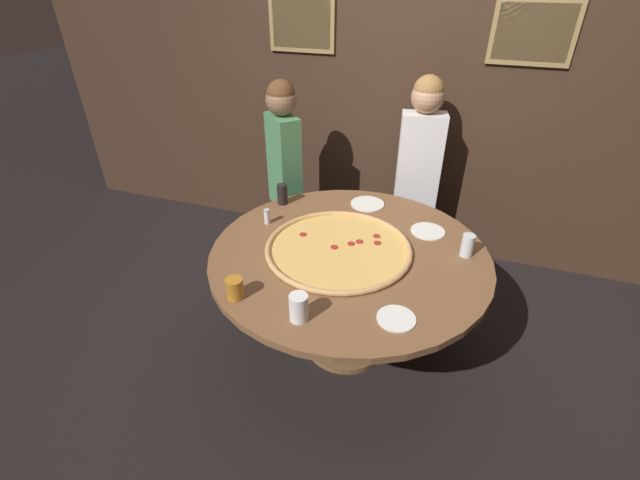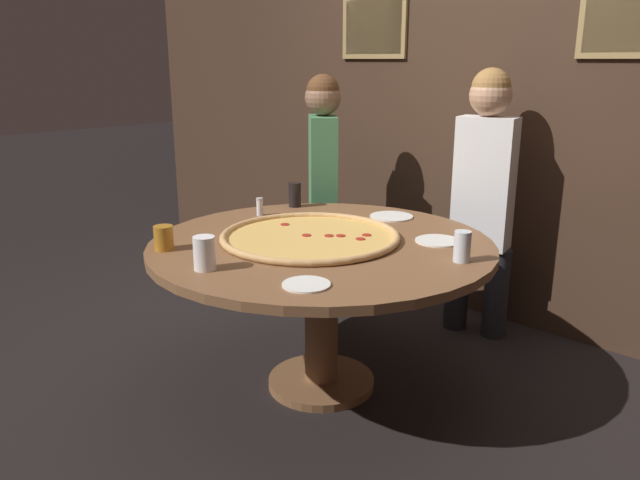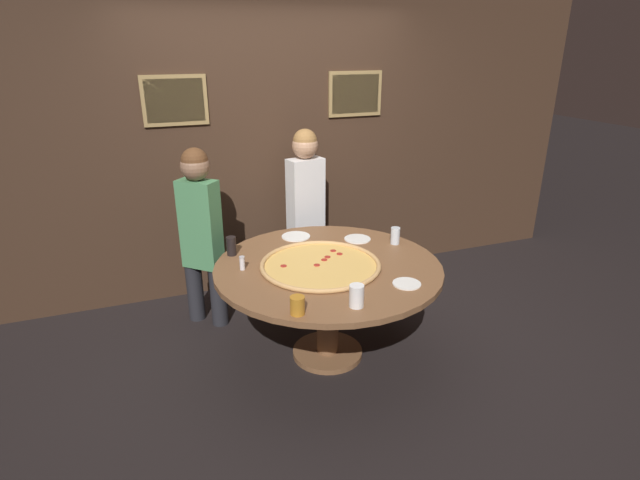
{
  "view_description": "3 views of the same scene",
  "coord_description": "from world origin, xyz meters",
  "px_view_note": "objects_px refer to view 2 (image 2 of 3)",
  "views": [
    {
      "loc": [
        0.51,
        -1.96,
        2.11
      ],
      "look_at": [
        -0.14,
        -0.1,
        0.84
      ],
      "focal_mm": 24.0,
      "sensor_mm": 36.0,
      "label": 1
    },
    {
      "loc": [
        1.89,
        -2.01,
        1.55
      ],
      "look_at": [
        0.07,
        -0.08,
        0.78
      ],
      "focal_mm": 35.0,
      "sensor_mm": 36.0,
      "label": 2
    },
    {
      "loc": [
        -1.18,
        -2.95,
        2.18
      ],
      "look_at": [
        -0.07,
        -0.02,
        0.94
      ],
      "focal_mm": 28.0,
      "sensor_mm": 36.0,
      "label": 3
    }
  ],
  "objects_px": {
    "white_plate_right_side": "(391,216)",
    "diner_side_right": "(323,178)",
    "dining_table": "(321,268)",
    "diner_centre_back": "(484,189)",
    "giant_pizza": "(310,236)",
    "condiment_shaker": "(260,207)",
    "drink_cup_near_left": "(462,246)",
    "drink_cup_centre_back": "(295,195)",
    "white_plate_left_side": "(438,241)",
    "drink_cup_beside_pizza": "(164,238)",
    "white_plate_beside_cup": "(306,284)",
    "drink_cup_by_shaker": "(204,253)"
  },
  "relations": [
    {
      "from": "white_plate_left_side",
      "to": "drink_cup_beside_pizza",
      "type": "bearing_deg",
      "value": -130.91
    },
    {
      "from": "drink_cup_near_left",
      "to": "diner_side_right",
      "type": "height_order",
      "value": "diner_side_right"
    },
    {
      "from": "diner_centre_back",
      "to": "condiment_shaker",
      "type": "bearing_deg",
      "value": 39.0
    },
    {
      "from": "dining_table",
      "to": "white_plate_right_side",
      "type": "bearing_deg",
      "value": 94.04
    },
    {
      "from": "dining_table",
      "to": "drink_cup_by_shaker",
      "type": "xyz_separation_m",
      "value": [
        -0.06,
        -0.61,
        0.2
      ]
    },
    {
      "from": "giant_pizza",
      "to": "white_plate_left_side",
      "type": "relative_size",
      "value": 4.04
    },
    {
      "from": "condiment_shaker",
      "to": "diner_centre_back",
      "type": "xyz_separation_m",
      "value": [
        0.79,
        0.96,
        0.07
      ]
    },
    {
      "from": "giant_pizza",
      "to": "drink_cup_by_shaker",
      "type": "distance_m",
      "value": 0.6
    },
    {
      "from": "white_plate_left_side",
      "to": "white_plate_beside_cup",
      "type": "distance_m",
      "value": 0.83
    },
    {
      "from": "drink_cup_beside_pizza",
      "to": "white_plate_left_side",
      "type": "relative_size",
      "value": 0.52
    },
    {
      "from": "dining_table",
      "to": "giant_pizza",
      "type": "bearing_deg",
      "value": -169.62
    },
    {
      "from": "drink_cup_beside_pizza",
      "to": "drink_cup_by_shaker",
      "type": "bearing_deg",
      "value": -6.56
    },
    {
      "from": "giant_pizza",
      "to": "diner_centre_back",
      "type": "distance_m",
      "value": 1.14
    },
    {
      "from": "giant_pizza",
      "to": "diner_side_right",
      "type": "bearing_deg",
      "value": 129.87
    },
    {
      "from": "drink_cup_near_left",
      "to": "white_plate_right_side",
      "type": "height_order",
      "value": "drink_cup_near_left"
    },
    {
      "from": "white_plate_beside_cup",
      "to": "diner_side_right",
      "type": "relative_size",
      "value": 0.12
    },
    {
      "from": "giant_pizza",
      "to": "drink_cup_centre_back",
      "type": "relative_size",
      "value": 6.03
    },
    {
      "from": "white_plate_beside_cup",
      "to": "diner_side_right",
      "type": "xyz_separation_m",
      "value": [
        -1.11,
        1.28,
        0.09
      ]
    },
    {
      "from": "diner_side_right",
      "to": "white_plate_right_side",
      "type": "bearing_deg",
      "value": -154.9
    },
    {
      "from": "dining_table",
      "to": "drink_cup_by_shaker",
      "type": "relative_size",
      "value": 11.63
    },
    {
      "from": "dining_table",
      "to": "diner_centre_back",
      "type": "distance_m",
      "value": 1.14
    },
    {
      "from": "white_plate_beside_cup",
      "to": "diner_centre_back",
      "type": "height_order",
      "value": "diner_centre_back"
    },
    {
      "from": "giant_pizza",
      "to": "white_plate_right_side",
      "type": "relative_size",
      "value": 3.68
    },
    {
      "from": "white_plate_left_side",
      "to": "condiment_shaker",
      "type": "bearing_deg",
      "value": -166.6
    },
    {
      "from": "drink_cup_centre_back",
      "to": "drink_cup_by_shaker",
      "type": "distance_m",
      "value": 1.15
    },
    {
      "from": "white_plate_left_side",
      "to": "dining_table",
      "type": "bearing_deg",
      "value": -137.3
    },
    {
      "from": "dining_table",
      "to": "diner_side_right",
      "type": "xyz_separation_m",
      "value": [
        -0.75,
        0.81,
        0.22
      ]
    },
    {
      "from": "drink_cup_near_left",
      "to": "white_plate_left_side",
      "type": "bearing_deg",
      "value": 141.91
    },
    {
      "from": "dining_table",
      "to": "giant_pizza",
      "type": "distance_m",
      "value": 0.16
    },
    {
      "from": "dining_table",
      "to": "giant_pizza",
      "type": "relative_size",
      "value": 1.89
    },
    {
      "from": "giant_pizza",
      "to": "white_plate_left_side",
      "type": "xyz_separation_m",
      "value": [
        0.46,
        0.38,
        -0.01
      ]
    },
    {
      "from": "white_plate_right_side",
      "to": "diner_side_right",
      "type": "relative_size",
      "value": 0.16
    },
    {
      "from": "giant_pizza",
      "to": "dining_table",
      "type": "bearing_deg",
      "value": 10.38
    },
    {
      "from": "drink_cup_by_shaker",
      "to": "condiment_shaker",
      "type": "distance_m",
      "value": 0.9
    },
    {
      "from": "drink_cup_by_shaker",
      "to": "white_plate_right_side",
      "type": "bearing_deg",
      "value": 88.91
    },
    {
      "from": "drink_cup_near_left",
      "to": "condiment_shaker",
      "type": "bearing_deg",
      "value": -177.68
    },
    {
      "from": "drink_cup_beside_pizza",
      "to": "white_plate_right_side",
      "type": "distance_m",
      "value": 1.22
    },
    {
      "from": "drink_cup_by_shaker",
      "to": "diner_centre_back",
      "type": "relative_size",
      "value": 0.09
    },
    {
      "from": "diner_centre_back",
      "to": "white_plate_left_side",
      "type": "bearing_deg",
      "value": 92.5
    },
    {
      "from": "drink_cup_near_left",
      "to": "white_plate_right_side",
      "type": "relative_size",
      "value": 0.57
    },
    {
      "from": "giant_pizza",
      "to": "condiment_shaker",
      "type": "height_order",
      "value": "condiment_shaker"
    },
    {
      "from": "white_plate_left_side",
      "to": "diner_side_right",
      "type": "height_order",
      "value": "diner_side_right"
    },
    {
      "from": "drink_cup_centre_back",
      "to": "diner_side_right",
      "type": "relative_size",
      "value": 0.1
    },
    {
      "from": "drink_cup_beside_pizza",
      "to": "white_plate_beside_cup",
      "type": "height_order",
      "value": "drink_cup_beside_pizza"
    },
    {
      "from": "drink_cup_near_left",
      "to": "drink_cup_beside_pizza",
      "type": "xyz_separation_m",
      "value": [
        -1.04,
        -0.75,
        -0.01
      ]
    },
    {
      "from": "drink_cup_centre_back",
      "to": "drink_cup_by_shaker",
      "type": "height_order",
      "value": "drink_cup_centre_back"
    },
    {
      "from": "giant_pizza",
      "to": "drink_cup_centre_back",
      "type": "distance_m",
      "value": 0.68
    },
    {
      "from": "dining_table",
      "to": "white_plate_beside_cup",
      "type": "relative_size",
      "value": 8.71
    },
    {
      "from": "drink_cup_near_left",
      "to": "drink_cup_centre_back",
      "type": "bearing_deg",
      "value": 169.31
    },
    {
      "from": "drink_cup_beside_pizza",
      "to": "white_plate_beside_cup",
      "type": "distance_m",
      "value": 0.78
    }
  ]
}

